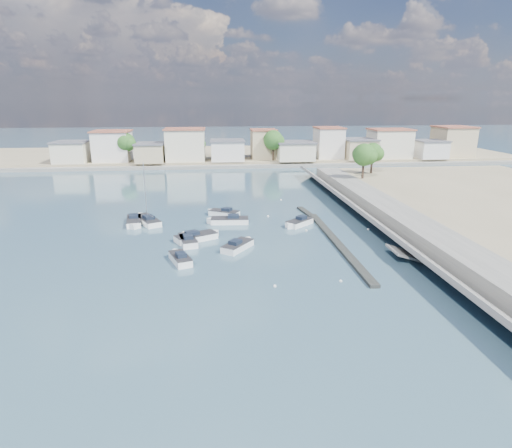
{
  "coord_description": "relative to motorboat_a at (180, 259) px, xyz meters",
  "views": [
    {
      "loc": [
        -7.94,
        -38.61,
        17.24
      ],
      "look_at": [
        -2.52,
        14.91,
        1.4
      ],
      "focal_mm": 30.0,
      "sensor_mm": 36.0,
      "label": 1
    }
  ],
  "objects": [
    {
      "name": "motorboat_c",
      "position": [
        5.81,
        14.58,
        0.0
      ],
      "size": [
        6.02,
        2.4,
        1.48
      ],
      "color": "white",
      "rests_on": "ground"
    },
    {
      "name": "sailboat",
      "position": [
        -5.81,
        16.0,
        0.03
      ],
      "size": [
        4.63,
        6.34,
        9.0
      ],
      "color": "white",
      "rests_on": "ground"
    },
    {
      "name": "shore_trees",
      "position": [
        20.18,
        62.26,
        5.84
      ],
      "size": [
        74.56,
        38.32,
        7.92
      ],
      "color": "#38281E",
      "rests_on": "ground"
    },
    {
      "name": "ground",
      "position": [
        11.84,
        34.15,
        -0.38
      ],
      "size": [
        400.0,
        400.0,
        0.0
      ],
      "primitive_type": "plane",
      "color": "#2D495B",
      "rests_on": "ground"
    },
    {
      "name": "motorboat_f",
      "position": [
        5.21,
        18.88,
        -0.0
      ],
      "size": [
        4.91,
        3.74,
        1.48
      ],
      "color": "white",
      "rests_on": "ground"
    },
    {
      "name": "motorboat_b",
      "position": [
        6.69,
        3.6,
        -0.0
      ],
      "size": [
        4.21,
        4.81,
        1.48
      ],
      "color": "white",
      "rests_on": "ground"
    },
    {
      "name": "mooring_buoys",
      "position": [
        15.72,
        8.42,
        -0.33
      ],
      "size": [
        15.7,
        35.81,
        0.31
      ],
      "color": "white",
      "rests_on": "ground"
    },
    {
      "name": "motorboat_h",
      "position": [
        1.78,
        7.44,
        -0.0
      ],
      "size": [
        5.7,
        4.25,
        1.48
      ],
      "color": "white",
      "rests_on": "ground"
    },
    {
      "name": "far_town",
      "position": [
        22.56,
        71.07,
        4.56
      ],
      "size": [
        113.01,
        12.8,
        8.35
      ],
      "color": "beige",
      "rests_on": "far_shore_land"
    },
    {
      "name": "breakwater",
      "position": [
        18.75,
        6.84,
        -0.21
      ],
      "size": [
        2.0,
        31.02,
        0.35
      ],
      "color": "black",
      "rests_on": "ground"
    },
    {
      "name": "motorboat_e",
      "position": [
        0.51,
        6.29,
        -0.0
      ],
      "size": [
        2.7,
        5.11,
        1.48
      ],
      "color": "white",
      "rests_on": "ground"
    },
    {
      "name": "far_shore_land",
      "position": [
        11.84,
        86.15,
        0.32
      ],
      "size": [
        160.0,
        40.0,
        1.4
      ],
      "primitive_type": "cube",
      "color": "gray",
      "rests_on": "ground"
    },
    {
      "name": "seawall_walkway",
      "position": [
        30.34,
        7.15,
        0.52
      ],
      "size": [
        5.0,
        90.0,
        1.8
      ],
      "primitive_type": "cube",
      "color": "slate",
      "rests_on": "ground"
    },
    {
      "name": "motorboat_a",
      "position": [
        0.0,
        0.0,
        0.0
      ],
      "size": [
        2.92,
        4.62,
        1.48
      ],
      "color": "white",
      "rests_on": "ground"
    },
    {
      "name": "motorboat_g",
      "position": [
        -7.49,
        15.34,
        0.0
      ],
      "size": [
        2.73,
        5.79,
        1.48
      ],
      "color": "white",
      "rests_on": "ground"
    },
    {
      "name": "motorboat_d",
      "position": [
        15.66,
        12.36,
        -0.0
      ],
      "size": [
        4.39,
        4.21,
        1.48
      ],
      "color": "white",
      "rests_on": "ground"
    },
    {
      "name": "far_shore_quay",
      "position": [
        11.84,
        65.15,
        0.02
      ],
      "size": [
        160.0,
        2.5,
        0.8
      ],
      "primitive_type": "cube",
      "color": "slate",
      "rests_on": "ground"
    }
  ]
}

